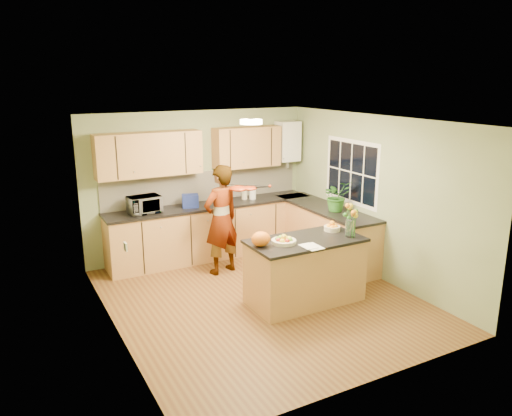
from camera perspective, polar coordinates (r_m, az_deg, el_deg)
name	(u,v)px	position (r m, az deg, el deg)	size (l,w,h in m)	color
floor	(261,299)	(7.16, 0.63, -10.39)	(4.50, 4.50, 0.00)	brown
ceiling	(262,120)	(6.50, 0.69, 9.97)	(4.00, 4.50, 0.02)	white
wall_back	(199,184)	(8.70, -6.55, 2.79)	(4.00, 0.02, 2.50)	gray
wall_front	(375,269)	(4.97, 13.41, -6.81)	(4.00, 0.02, 2.50)	gray
wall_left	(112,236)	(6.05, -16.18, -3.09)	(0.02, 4.50, 2.50)	gray
wall_right	(376,198)	(7.86, 13.53, 1.17)	(0.02, 4.50, 2.50)	gray
back_counter	(212,230)	(8.67, -5.04, -2.55)	(3.64, 0.62, 0.94)	#BE804C
right_counter	(325,234)	(8.51, 7.90, -2.95)	(0.62, 2.24, 0.94)	#BE804C
splashback	(205,186)	(8.73, -5.89, 2.52)	(3.60, 0.02, 0.52)	silver
upper_cabinets	(192,151)	(8.38, -7.35, 6.47)	(3.20, 0.34, 0.70)	#BE804C
boiler	(288,141)	(9.21, 3.65, 7.61)	(0.40, 0.30, 0.86)	white
window_right	(351,172)	(8.23, 10.85, 4.07)	(0.01, 1.30, 1.05)	white
light_switch	(126,247)	(5.48, -14.69, -4.30)	(0.02, 0.09, 0.09)	white
ceiling_lamp	(251,122)	(6.76, -0.56, 9.83)	(0.30, 0.30, 0.07)	#FFEABF
peninsula_island	(305,270)	(6.97, 5.62, -7.11)	(1.58, 0.81, 0.91)	#BE804C
fruit_dish	(284,240)	(6.62, 3.20, -3.66)	(0.33, 0.33, 0.11)	beige
orange_bowl	(332,227)	(7.22, 8.69, -2.14)	(0.23, 0.23, 0.14)	beige
flower_vase	(350,212)	(6.92, 10.74, -0.50)	(0.28, 0.28, 0.52)	silver
orange_bag	(261,239)	(6.49, 0.56, -3.55)	(0.26, 0.22, 0.19)	orange
papers	(312,246)	(6.52, 6.46, -4.39)	(0.21, 0.28, 0.01)	white
violinist	(221,220)	(7.83, -3.99, -1.35)	(0.64, 0.42, 1.75)	tan
violin	(239,189)	(7.59, -2.00, 2.24)	(0.65, 0.26, 0.13)	#540E05
microwave	(144,205)	(8.11, -12.65, 0.38)	(0.50, 0.34, 0.27)	white
blue_box	(190,201)	(8.35, -7.52, 0.81)	(0.27, 0.19, 0.21)	navy
kettle	(226,194)	(8.65, -3.49, 1.61)	(0.18, 0.18, 0.33)	#B4B4B9
jar_cream	(244,195)	(8.82, -1.33, 1.50)	(0.10, 0.10, 0.15)	beige
jar_white	(253,194)	(8.83, -0.38, 1.60)	(0.12, 0.12, 0.18)	white
potted_plant	(337,196)	(8.11, 9.22, 1.38)	(0.45, 0.39, 0.50)	#2C6A23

